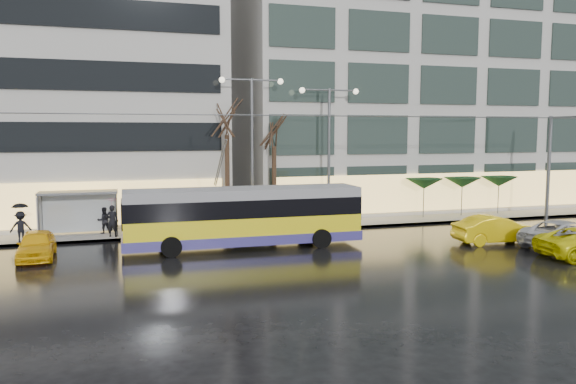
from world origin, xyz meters
name	(u,v)px	position (x,y,z in m)	size (l,w,h in m)	color
ground	(266,273)	(0.00, 0.00, 0.00)	(140.00, 140.00, 0.00)	black
sidewalk	(242,220)	(2.00, 14.00, 0.07)	(80.00, 10.00, 0.15)	gray
kerb	(260,232)	(2.00, 9.05, 0.07)	(80.00, 0.10, 0.15)	slate
building_right	(430,50)	(19.00, 19.00, 12.65)	(32.00, 14.00, 25.00)	#B2B0AA
trolleybus	(244,219)	(0.25, 5.35, 1.51)	(12.09, 4.78, 5.59)	yellow
catenary	(247,162)	(1.00, 7.94, 4.25)	(42.24, 5.12, 7.00)	#595B60
bus_shelter	(72,204)	(-8.38, 10.69, 1.96)	(4.20, 1.60, 2.51)	#595B60
street_lamp_near	(252,131)	(2.00, 10.80, 5.99)	(3.96, 0.36, 9.03)	#595B60
street_lamp_far	(329,135)	(7.00, 10.80, 5.71)	(3.96, 0.36, 8.53)	#595B60
tree_a	(227,113)	(0.50, 11.00, 7.09)	(3.20, 3.20, 8.40)	black
tree_b	(274,124)	(3.50, 11.20, 6.40)	(3.20, 3.20, 7.70)	black
parasol_a	(424,184)	(14.00, 11.00, 2.45)	(2.50, 2.50, 2.65)	#595B60
parasol_b	(462,182)	(17.00, 11.00, 2.45)	(2.50, 2.50, 2.65)	#595B60
parasol_c	(499,181)	(20.00, 11.00, 2.45)	(2.50, 2.50, 2.65)	#595B60
taxi_a	(37,245)	(-9.62, 5.69, 0.67)	(1.58, 3.94, 1.34)	yellow
taxi_b	(496,230)	(13.39, 2.50, 0.75)	(1.58, 4.53, 1.49)	yellow
sedan_silver	(564,234)	(16.06, 0.60, 0.72)	(2.38, 5.15, 1.43)	silver
pedestrian_a	(112,211)	(-6.23, 9.68, 1.58)	(1.22, 1.24, 2.19)	black
pedestrian_b	(104,220)	(-6.71, 10.95, 0.90)	(0.85, 0.74, 1.50)	black
pedestrian_c	(21,221)	(-10.83, 9.40, 1.26)	(1.10, 0.87, 2.11)	black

